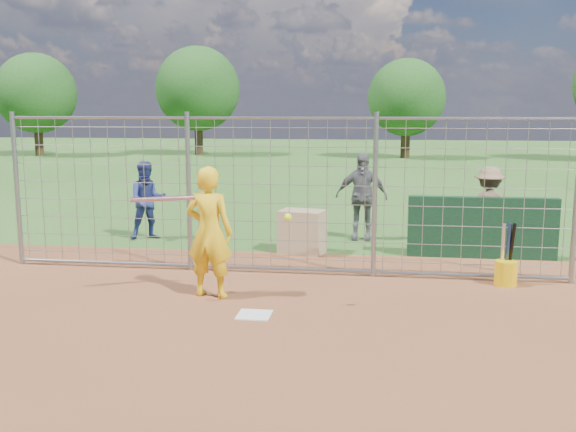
# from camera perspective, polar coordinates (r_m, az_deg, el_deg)

# --- Properties ---
(ground) EXTENTS (100.00, 100.00, 0.00)m
(ground) POSITION_cam_1_polar(r_m,az_deg,el_deg) (8.57, -2.76, -8.43)
(ground) COLOR #2D591E
(ground) RESTS_ON ground
(infield_dirt) EXTENTS (18.00, 18.00, 0.00)m
(infield_dirt) POSITION_cam_1_polar(r_m,az_deg,el_deg) (5.86, -8.49, -17.24)
(infield_dirt) COLOR brown
(infield_dirt) RESTS_ON ground
(home_plate) EXTENTS (0.43, 0.43, 0.02)m
(home_plate) POSITION_cam_1_polar(r_m,az_deg,el_deg) (8.38, -3.02, -8.78)
(home_plate) COLOR silver
(home_plate) RESTS_ON ground
(dugout_wall) EXTENTS (2.60, 0.20, 1.10)m
(dugout_wall) POSITION_cam_1_polar(r_m,az_deg,el_deg) (11.94, 16.84, -1.00)
(dugout_wall) COLOR #11381E
(dugout_wall) RESTS_ON ground
(batter) EXTENTS (0.73, 0.53, 1.86)m
(batter) POSITION_cam_1_polar(r_m,az_deg,el_deg) (9.06, -7.02, -1.43)
(batter) COLOR yellow
(batter) RESTS_ON ground
(bystander_a) EXTENTS (0.96, 0.89, 1.60)m
(bystander_a) POSITION_cam_1_polar(r_m,az_deg,el_deg) (13.39, -12.36, 1.36)
(bystander_a) COLOR navy
(bystander_a) RESTS_ON ground
(bystander_b) EXTENTS (1.07, 0.49, 1.78)m
(bystander_b) POSITION_cam_1_polar(r_m,az_deg,el_deg) (13.11, 6.54, 1.75)
(bystander_b) COLOR slate
(bystander_b) RESTS_ON ground
(bystander_c) EXTENTS (1.08, 0.71, 1.58)m
(bystander_c) POSITION_cam_1_polar(r_m,az_deg,el_deg) (12.74, 17.40, 0.68)
(bystander_c) COLOR #876749
(bystander_c) RESTS_ON ground
(equipment_bin) EXTENTS (0.90, 0.71, 0.80)m
(equipment_bin) POSITION_cam_1_polar(r_m,az_deg,el_deg) (11.86, 1.27, -1.41)
(equipment_bin) COLOR tan
(equipment_bin) RESTS_ON ground
(equipment_in_play) EXTENTS (2.18, 0.42, 0.29)m
(equipment_in_play) POSITION_cam_1_polar(r_m,az_deg,el_deg) (8.71, -8.51, 1.14)
(equipment_in_play) COLOR silver
(equipment_in_play) RESTS_ON ground
(bucket_with_bats) EXTENTS (0.34, 0.37, 0.97)m
(bucket_with_bats) POSITION_cam_1_polar(r_m,az_deg,el_deg) (10.25, 18.81, -4.53)
(bucket_with_bats) COLOR yellow
(bucket_with_bats) RESTS_ON ground
(backstop_fence) EXTENTS (9.08, 0.08, 2.60)m
(backstop_fence) POSITION_cam_1_polar(r_m,az_deg,el_deg) (10.22, -0.73, 1.73)
(backstop_fence) COLOR gray
(backstop_fence) RESTS_ON ground
(tree_line) EXTENTS (44.66, 6.72, 6.48)m
(tree_line) POSITION_cam_1_polar(r_m,az_deg,el_deg) (36.20, 10.72, 10.97)
(tree_line) COLOR #3F2B19
(tree_line) RESTS_ON ground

